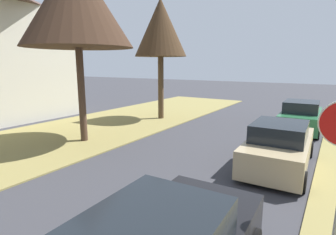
{
  "coord_description": "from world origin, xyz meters",
  "views": [
    {
      "loc": [
        3.95,
        4.81,
        3.42
      ],
      "look_at": [
        -0.48,
        11.82,
        1.79
      ],
      "focal_mm": 28.74,
      "sensor_mm": 36.0,
      "label": 1
    }
  ],
  "objects": [
    {
      "name": "street_tree_left_mid_b",
      "position": [
        -5.56,
        12.75,
        5.98
      ],
      "size": [
        4.64,
        4.64,
        7.8
      ],
      "color": "#493427",
      "rests_on": "grass_verge_left"
    },
    {
      "name": "street_tree_left_far",
      "position": [
        -5.49,
        18.92,
        5.58
      ],
      "size": [
        3.19,
        3.19,
        7.3
      ],
      "color": "#4D3926",
      "rests_on": "grass_verge_left"
    },
    {
      "name": "parked_sedan_tan",
      "position": [
        2.48,
        14.11,
        0.72
      ],
      "size": [
        2.05,
        4.45,
        1.57
      ],
      "color": "tan",
      "rests_on": "ground"
    },
    {
      "name": "parked_sedan_green",
      "position": [
        2.45,
        20.32,
        0.72
      ],
      "size": [
        2.05,
        4.45,
        1.57
      ],
      "color": "#28663D",
      "rests_on": "ground"
    }
  ]
}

